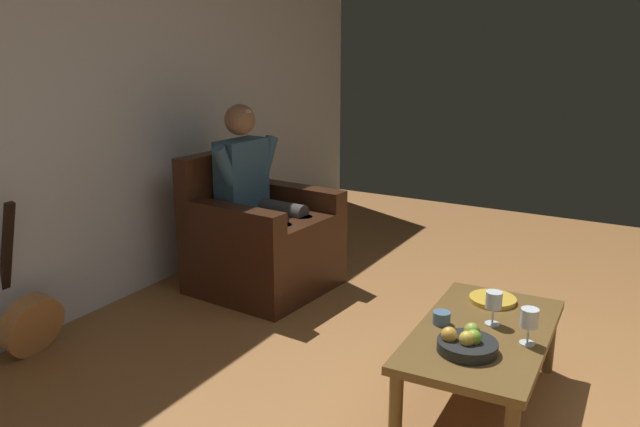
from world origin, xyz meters
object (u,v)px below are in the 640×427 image
(coffee_table, at_px, (482,341))
(decorative_dish, at_px, (493,299))
(guitar, at_px, (29,318))
(wine_glass_near, at_px, (494,302))
(fruit_bowl, at_px, (467,343))
(armchair, at_px, (260,241))
(person_seated, at_px, (257,191))
(wine_glass_far, at_px, (529,320))
(candle_jar, at_px, (442,318))

(coffee_table, relative_size, decorative_dish, 4.59)
(guitar, distance_m, decorative_dish, 2.50)
(guitar, bearing_deg, wine_glass_near, 109.26)
(fruit_bowl, bearing_deg, guitar, -78.06)
(armchair, relative_size, guitar, 0.94)
(fruit_bowl, bearing_deg, wine_glass_near, 175.69)
(fruit_bowl, bearing_deg, person_seated, -118.57)
(guitar, bearing_deg, fruit_bowl, 101.94)
(wine_glass_near, bearing_deg, armchair, -109.82)
(fruit_bowl, bearing_deg, armchair, -118.81)
(wine_glass_far, xyz_separation_m, candle_jar, (-0.01, -0.40, -0.08))
(armchair, distance_m, guitar, 1.55)
(armchair, distance_m, wine_glass_far, 2.13)
(candle_jar, bearing_deg, guitar, -71.73)
(fruit_bowl, bearing_deg, candle_jar, -138.31)
(armchair, height_order, fruit_bowl, armchair)
(person_seated, bearing_deg, decorative_dish, 82.36)
(candle_jar, bearing_deg, coffee_table, 98.72)
(guitar, height_order, fruit_bowl, guitar)
(person_seated, xyz_separation_m, candle_jar, (0.76, 1.60, -0.27))
(wine_glass_far, xyz_separation_m, fruit_bowl, (0.20, -0.21, -0.08))
(coffee_table, height_order, wine_glass_far, wine_glass_far)
(person_seated, distance_m, wine_glass_near, 1.93)
(guitar, bearing_deg, wine_glass_far, 105.31)
(person_seated, bearing_deg, guitar, -14.81)
(coffee_table, bearing_deg, fruit_bowl, -1.48)
(armchair, distance_m, decorative_dish, 1.76)
(armchair, xyz_separation_m, fruit_bowl, (0.97, 1.76, 0.09))
(wine_glass_far, bearing_deg, guitar, -74.69)
(decorative_dish, relative_size, candle_jar, 2.83)
(guitar, xyz_separation_m, candle_jar, (-0.70, 2.11, 0.20))
(candle_jar, bearing_deg, fruit_bowl, 41.69)
(candle_jar, bearing_deg, wine_glass_far, 88.72)
(coffee_table, bearing_deg, armchair, -112.40)
(person_seated, bearing_deg, wine_glass_far, 73.49)
(guitar, height_order, decorative_dish, guitar)
(person_seated, xyz_separation_m, fruit_bowl, (0.97, 1.78, -0.27))
(wine_glass_near, distance_m, fruit_bowl, 0.33)
(wine_glass_near, bearing_deg, coffee_table, -12.18)
(armchair, xyz_separation_m, guitar, (1.45, -0.53, -0.12))
(coffee_table, relative_size, wine_glass_near, 6.60)
(decorative_dish, bearing_deg, wine_glass_far, 33.54)
(wine_glass_near, xyz_separation_m, candle_jar, (0.11, -0.21, -0.08))
(guitar, xyz_separation_m, wine_glass_near, (-0.81, 2.32, 0.28))
(candle_jar, bearing_deg, decorative_dish, 159.88)
(guitar, xyz_separation_m, fruit_bowl, (-0.49, 2.29, 0.21))
(person_seated, distance_m, fruit_bowl, 2.05)
(person_seated, xyz_separation_m, wine_glass_far, (0.77, 2.00, -0.19))
(fruit_bowl, relative_size, candle_jar, 3.12)
(coffee_table, relative_size, wine_glass_far, 6.51)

